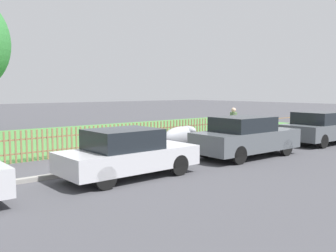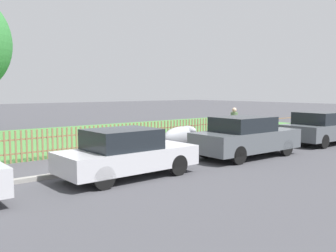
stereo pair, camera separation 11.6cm
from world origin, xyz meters
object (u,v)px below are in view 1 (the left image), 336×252
at_px(parked_car_black_saloon, 127,153).
at_px(covered_motorcycle, 182,136).
at_px(parked_car_navy_estate, 246,137).
at_px(parked_car_red_compact, 320,128).
at_px(pedestrian_by_lamp, 233,123).

bearing_deg(parked_car_black_saloon, covered_motorcycle, 28.42).
xyz_separation_m(parked_car_navy_estate, parked_car_red_compact, (5.34, 0.04, -0.02)).
bearing_deg(parked_car_navy_estate, parked_car_black_saloon, -179.49).
xyz_separation_m(parked_car_black_saloon, parked_car_navy_estate, (5.17, -0.03, 0.06)).
bearing_deg(covered_motorcycle, parked_car_red_compact, -22.55).
distance_m(parked_car_black_saloon, pedestrian_by_lamp, 8.32).
xyz_separation_m(parked_car_black_saloon, pedestrian_by_lamp, (7.81, 2.85, 0.23)).
height_order(parked_car_black_saloon, parked_car_red_compact, parked_car_red_compact).
distance_m(parked_car_red_compact, covered_motorcycle, 6.84).
bearing_deg(parked_car_black_saloon, pedestrian_by_lamp, 19.09).
relative_size(parked_car_black_saloon, parked_car_red_compact, 1.01).
height_order(parked_car_navy_estate, pedestrian_by_lamp, pedestrian_by_lamp).
relative_size(parked_car_black_saloon, covered_motorcycle, 2.11).
distance_m(parked_car_black_saloon, parked_car_red_compact, 10.51).
relative_size(parked_car_black_saloon, parked_car_navy_estate, 0.92).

